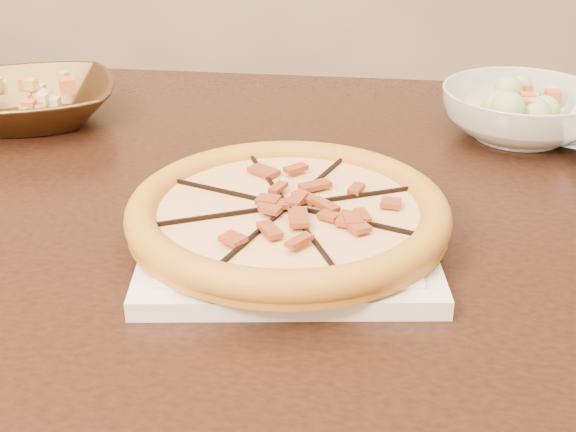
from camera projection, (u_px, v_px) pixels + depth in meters
name	position (u px, v px, depth m)	size (l,w,h in m)	color
dining_table	(205.00, 264.00, 0.96)	(1.36, 0.92, 0.75)	black
plate	(288.00, 234.00, 0.78)	(0.29, 0.29, 0.02)	silver
pizza	(288.00, 212.00, 0.77)	(0.31, 0.31, 0.03)	#BC7D2C
bronze_bowl	(33.00, 103.00, 1.08)	(0.22, 0.22, 0.05)	brown
mixed_dish	(28.00, 73.00, 1.06)	(0.08, 0.10, 0.03)	beige
salad_bowl	(520.00, 113.00, 1.03)	(0.20, 0.20, 0.06)	silver
salad	(524.00, 76.00, 1.00)	(0.08, 0.10, 0.04)	#AABF7B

